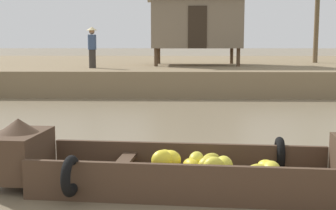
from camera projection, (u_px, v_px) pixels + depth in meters
The scene contains 5 objects.
ground_plane at pixel (190, 120), 12.02m from camera, with size 300.00×300.00×0.00m, color #7A6B51.
riverbank_strip at pixel (184, 69), 26.36m from camera, with size 160.00×20.00×0.97m, color #7F6B4C.
banana_boat at pixel (186, 166), 6.28m from camera, with size 5.43×1.73×0.94m.
stilt_house_mid_left at pixel (196, 20), 21.16m from camera, with size 4.68×3.48×3.81m.
vendor_person at pixel (92, 45), 18.76m from camera, with size 0.44×0.44×1.66m.
Camera 1 is at (-0.27, -1.87, 2.00)m, focal length 49.51 mm.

